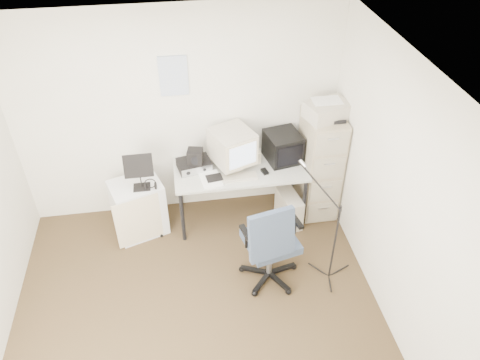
{
  "coord_description": "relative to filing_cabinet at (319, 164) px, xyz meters",
  "views": [
    {
      "loc": [
        -0.04,
        -2.77,
        3.89
      ],
      "look_at": [
        0.55,
        0.95,
        0.95
      ],
      "focal_mm": 35.0,
      "sensor_mm": 36.0,
      "label": 1
    }
  ],
  "objects": [
    {
      "name": "crt_monitor",
      "position": [
        -1.03,
        0.02,
        0.31
      ],
      "size": [
        0.55,
        0.56,
        0.46
      ],
      "primitive_type": "cube",
      "rotation": [
        0.0,
        0.0,
        0.38
      ],
      "color": "#B5AF9D",
      "rests_on": "desk"
    },
    {
      "name": "office_chair",
      "position": [
        -0.8,
        -1.03,
        -0.1
      ],
      "size": [
        0.76,
        0.76,
        1.1
      ],
      "primitive_type": "cube",
      "rotation": [
        0.0,
        0.0,
        0.22
      ],
      "color": "#324154",
      "rests_on": "floor"
    },
    {
      "name": "filing_cabinet",
      "position": [
        0.0,
        0.0,
        0.0
      ],
      "size": [
        0.4,
        0.6,
        1.3
      ],
      "primitive_type": "cube",
      "color": "#9A8965",
      "rests_on": "floor"
    },
    {
      "name": "wall_calendar",
      "position": [
        -1.6,
        0.31,
        1.1
      ],
      "size": [
        0.3,
        0.02,
        0.44
      ],
      "primitive_type": "cube",
      "color": "white",
      "rests_on": "wall_back"
    },
    {
      "name": "keyboard",
      "position": [
        -0.99,
        -0.21,
        0.09
      ],
      "size": [
        0.41,
        0.15,
        0.02
      ],
      "primitive_type": "cube",
      "rotation": [
        0.0,
        0.0,
        0.02
      ],
      "color": "#B5AF9D",
      "rests_on": "desk"
    },
    {
      "name": "desk",
      "position": [
        -0.95,
        -0.03,
        -0.29
      ],
      "size": [
        1.5,
        0.7,
        0.73
      ],
      "primitive_type": "cube",
      "color": "#9E9C92",
      "rests_on": "floor"
    },
    {
      "name": "wall_right",
      "position": [
        0.22,
        -1.48,
        0.6
      ],
      "size": [
        0.02,
        3.6,
        2.5
      ],
      "primitive_type": "cube",
      "color": "white",
      "rests_on": "ground"
    },
    {
      "name": "crt_tv",
      "position": [
        -0.44,
        0.07,
        0.25
      ],
      "size": [
        0.43,
        0.45,
        0.34
      ],
      "primitive_type": "cube",
      "rotation": [
        0.0,
        0.0,
        0.19
      ],
      "color": "black",
      "rests_on": "desk"
    },
    {
      "name": "pc_tower",
      "position": [
        -0.39,
        -0.22,
        -0.45
      ],
      "size": [
        0.26,
        0.46,
        0.4
      ],
      "primitive_type": "cube",
      "rotation": [
        0.0,
        0.0,
        0.17
      ],
      "color": "#B5AF9D",
      "rests_on": "floor"
    },
    {
      "name": "floor",
      "position": [
        -1.58,
        -1.48,
        -0.66
      ],
      "size": [
        3.6,
        3.6,
        0.01
      ],
      "primitive_type": "cube",
      "color": "#40301B",
      "rests_on": "ground"
    },
    {
      "name": "radio_speaker",
      "position": [
        -1.45,
        0.01,
        0.27
      ],
      "size": [
        0.2,
        0.19,
        0.17
      ],
      "primitive_type": "cube",
      "rotation": [
        0.0,
        0.0,
        -0.22
      ],
      "color": "black",
      "rests_on": "radio_receiver"
    },
    {
      "name": "radio_receiver",
      "position": [
        -1.46,
        0.04,
        0.13
      ],
      "size": [
        0.41,
        0.33,
        0.1
      ],
      "primitive_type": "cube",
      "rotation": [
        0.0,
        0.0,
        0.2
      ],
      "color": "black",
      "rests_on": "desk"
    },
    {
      "name": "desk_speaker",
      "position": [
        -0.74,
        0.05,
        0.15
      ],
      "size": [
        0.08,
        0.08,
        0.14
      ],
      "primitive_type": "cube",
      "rotation": [
        0.0,
        0.0,
        -0.07
      ],
      "color": "beige",
      "rests_on": "desk"
    },
    {
      "name": "side_cart",
      "position": [
        -2.14,
        -0.09,
        -0.31
      ],
      "size": [
        0.66,
        0.59,
        0.68
      ],
      "primitive_type": "cube",
      "rotation": [
        0.0,
        0.0,
        0.32
      ],
      "color": "silver",
      "rests_on": "floor"
    },
    {
      "name": "printer",
      "position": [
        0.0,
        -0.03,
        0.74
      ],
      "size": [
        0.53,
        0.44,
        0.18
      ],
      "primitive_type": "cube",
      "rotation": [
        0.0,
        0.0,
        0.3
      ],
      "color": "#B5AF9D",
      "rests_on": "filing_cabinet"
    },
    {
      "name": "mouse",
      "position": [
        -0.69,
        -0.16,
        0.1
      ],
      "size": [
        0.08,
        0.11,
        0.03
      ],
      "primitive_type": "cube",
      "rotation": [
        0.0,
        0.0,
        0.25
      ],
      "color": "black",
      "rests_on": "desk"
    },
    {
      "name": "wall_back",
      "position": [
        -1.58,
        0.32,
        0.6
      ],
      "size": [
        3.6,
        0.02,
        2.5
      ],
      "primitive_type": "cube",
      "color": "white",
      "rests_on": "ground"
    },
    {
      "name": "mic_stand",
      "position": [
        -0.16,
        -1.12,
        -0.0
      ],
      "size": [
        0.03,
        0.03,
        1.3
      ],
      "primitive_type": "cylinder",
      "rotation": [
        0.0,
        0.0,
        2.22
      ],
      "color": "black",
      "rests_on": "floor"
    },
    {
      "name": "ceiling",
      "position": [
        -1.58,
        -1.48,
        1.85
      ],
      "size": [
        3.6,
        3.6,
        0.01
      ],
      "primitive_type": "cube",
      "color": "white",
      "rests_on": "ground"
    },
    {
      "name": "papers",
      "position": [
        -1.3,
        -0.2,
        0.09
      ],
      "size": [
        0.25,
        0.32,
        0.02
      ],
      "primitive_type": "cube",
      "rotation": [
        0.0,
        0.0,
        0.14
      ],
      "color": "white",
      "rests_on": "desk"
    },
    {
      "name": "headphones",
      "position": [
        -1.96,
        -0.19,
        0.07
      ],
      "size": [
        0.19,
        0.19,
        0.03
      ],
      "primitive_type": "torus",
      "rotation": [
        0.0,
        0.0,
        -0.43
      ],
      "color": "black",
      "rests_on": "side_cart"
    },
    {
      "name": "music_stand",
      "position": [
        -2.06,
        -0.15,
        0.25
      ],
      "size": [
        0.34,
        0.26,
        0.45
      ],
      "primitive_type": "cube",
      "rotation": [
        0.0,
        0.0,
        0.36
      ],
      "color": "black",
      "rests_on": "side_cart"
    }
  ]
}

